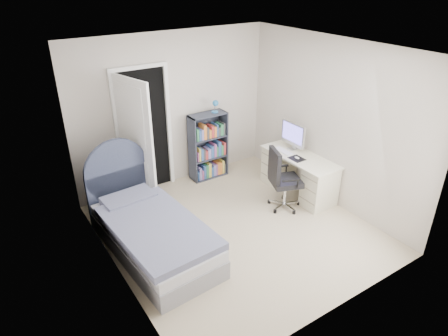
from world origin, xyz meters
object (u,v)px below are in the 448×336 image
office_chair (281,176)px  floor_lamp (140,168)px  desk (298,172)px  bookcase (209,149)px  bed (151,231)px  nightstand (122,179)px

office_chair → floor_lamp: bearing=138.2°
desk → office_chair: (-0.55, -0.20, 0.18)m
bookcase → floor_lamp: bearing=-179.3°
floor_lamp → office_chair: 2.19m
floor_lamp → bookcase: (1.27, 0.01, 0.01)m
bed → nightstand: size_ratio=3.45×
floor_lamp → desk: size_ratio=0.93×
office_chair → desk: bearing=20.2°
floor_lamp → nightstand: bearing=176.0°
bed → bookcase: size_ratio=1.52×
desk → bookcase: bearing=125.7°
floor_lamp → office_chair: bearing=-41.8°
bookcase → desk: bookcase is taller
floor_lamp → office_chair: floor_lamp is taller
bed → bookcase: (1.70, 1.32, 0.25)m
bookcase → bed: bearing=-142.0°
nightstand → desk: size_ratio=0.45×
office_chair → nightstand: bearing=142.7°
floor_lamp → bookcase: 1.27m
nightstand → floor_lamp: 0.33m
bed → floor_lamp: 1.40m
bed → floor_lamp: bearing=71.9°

